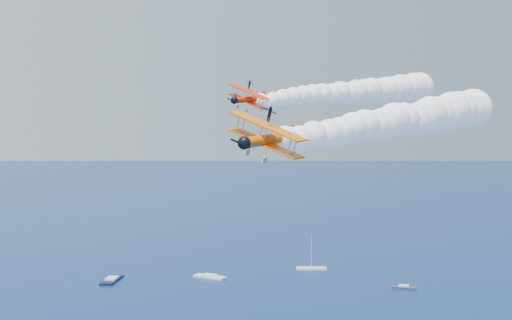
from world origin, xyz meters
TOP-DOWN VIEW (x-y plane):
  - biplane_lead at (4.05, 37.95)m, footprint 9.84×11.45m
  - biplane_trail at (-13.88, -0.45)m, footprint 11.32×12.81m
  - smoke_trail_lead at (30.59, 45.89)m, footprint 57.08×34.83m
  - smoke_trail_trail at (11.84, 9.83)m, footprint 57.42×42.08m

SIDE VIEW (x-z plane):
  - biplane_trail at x=-13.88m, z-range 47.89..56.61m
  - smoke_trail_trail at x=11.84m, z-range 49.17..59.51m
  - biplane_lead at x=4.05m, z-range 53.88..62.01m
  - smoke_trail_lead at x=30.59m, z-range 54.86..65.21m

